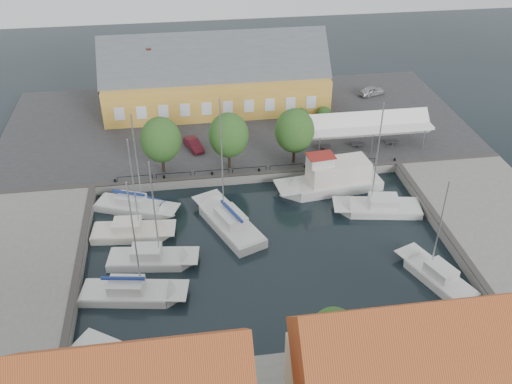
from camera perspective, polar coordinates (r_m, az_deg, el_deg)
ground at (r=52.38m, az=0.95°, el=-4.92°), size 140.00×140.00×0.00m
north_quay at (r=71.51m, az=-1.98°, el=6.70°), size 56.00×26.00×1.00m
west_quay at (r=52.31m, az=-23.42°, el=-7.57°), size 12.00×24.00×1.00m
east_quay at (r=57.77m, az=23.42°, el=-3.39°), size 12.00×24.00×1.00m
quay_edge_fittings at (r=55.55m, az=0.21°, el=-1.07°), size 56.00×24.72×0.40m
warehouse at (r=74.59m, az=-4.55°, el=11.07°), size 28.56×14.00×9.55m
tent_canopy at (r=65.56m, az=11.18°, el=6.59°), size 14.00×4.00×2.83m
quay_trees at (r=59.59m, az=-2.75°, el=5.69°), size 18.20×4.20×6.30m
car_silver at (r=79.92m, az=11.49°, el=9.87°), size 3.94×2.57×1.25m
car_red at (r=65.09m, az=-6.26°, el=4.76°), size 2.38×3.79×1.18m
center_sailboat at (r=53.95m, az=-2.70°, el=-3.19°), size 6.45×10.07×13.38m
trawler at (r=59.62m, az=7.67°, el=1.16°), size 11.48×4.51×5.00m
east_boat_a at (r=57.38m, az=12.20°, el=-1.65°), size 8.92×4.26×12.14m
east_boat_c at (r=50.48m, az=17.59°, el=-8.13°), size 5.03×7.94×9.95m
west_boat_a at (r=57.46m, az=-12.00°, el=-1.56°), size 8.56×5.34×11.14m
west_boat_b at (r=54.12m, az=-12.33°, el=-4.05°), size 7.94×3.35×10.64m
west_boat_c at (r=50.67m, az=-10.45°, el=-6.73°), size 8.14×3.52×10.74m
west_boat_d at (r=47.72m, az=-12.32°, el=-9.95°), size 8.93×3.96×11.56m
launch_sw at (r=44.04m, az=-14.59°, el=-15.25°), size 5.50×4.60×0.98m
launch_nw at (r=57.81m, az=-10.60°, el=-1.37°), size 4.91×4.09×0.88m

